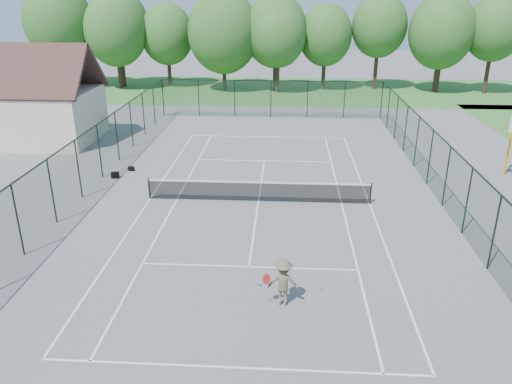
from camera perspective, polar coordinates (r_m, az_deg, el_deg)
ground at (r=24.89m, az=0.28°, el=-1.06°), size 140.00×140.00×0.00m
grass_far at (r=53.78m, az=2.14°, el=11.53°), size 80.00×16.00×0.01m
court_lines at (r=24.89m, az=0.28°, el=-1.05°), size 11.05×23.85×0.01m
tennis_net at (r=24.67m, az=0.29°, el=0.17°), size 11.08×0.08×1.10m
fence_enclosure at (r=24.33m, az=0.29°, el=2.33°), size 18.05×36.05×3.02m
utility_building at (r=37.73m, az=-24.20°, el=9.98°), size 8.60×6.27×6.63m
tree_line_far at (r=53.02m, az=2.23°, el=17.91°), size 39.40×6.40×9.70m
sports_bag_a at (r=29.04m, az=-15.80°, el=1.87°), size 0.44×0.29×0.34m
sports_bag_b at (r=29.98m, az=-14.07°, el=2.60°), size 0.35×0.24×0.26m
tennis_player at (r=16.74m, az=3.14°, el=-10.23°), size 1.93×0.88×1.66m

